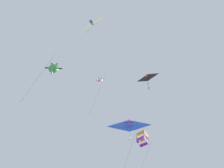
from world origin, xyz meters
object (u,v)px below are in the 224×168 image
at_px(kite_fish_far_centre, 53,69).
at_px(kite_delta_mid_left, 129,125).
at_px(kite_delta_near_right, 148,77).
at_px(kite_delta_upper_right, 93,23).
at_px(kite_fish_highest, 100,80).
at_px(kite_box_near_left, 142,139).

xyz_separation_m(kite_fish_far_centre, kite_delta_mid_left, (6.48, -5.92, -2.07)).
bearing_deg(kite_delta_mid_left, kite_fish_far_centre, 40.45).
xyz_separation_m(kite_fish_far_centre, kite_delta_near_right, (7.78, -8.18, 6.33)).
distance_m(kite_fish_far_centre, kite_delta_upper_right, 12.16).
relative_size(kite_fish_highest, kite_box_near_left, 1.34).
bearing_deg(kite_box_near_left, kite_fish_far_centre, 82.19).
bearing_deg(kite_box_near_left, kite_fish_highest, 54.77).
height_order(kite_fish_far_centre, kite_box_near_left, kite_fish_far_centre).
bearing_deg(kite_box_near_left, kite_delta_mid_left, 103.10).
bearing_deg(kite_fish_highest, kite_delta_near_right, -174.67).
xyz_separation_m(kite_delta_upper_right, kite_box_near_left, (8.12, -4.17, -11.79)).
bearing_deg(kite_fish_far_centre, kite_delta_near_right, -150.54).
distance_m(kite_delta_upper_right, kite_fish_highest, 6.84).
xyz_separation_m(kite_fish_highest, kite_delta_near_right, (-0.45, -5.71, -1.33)).
bearing_deg(kite_delta_upper_right, kite_fish_highest, -64.42).
distance_m(kite_fish_highest, kite_delta_near_right, 5.88).
relative_size(kite_fish_far_centre, kite_delta_mid_left, 0.78).
bearing_deg(kite_delta_near_right, kite_fish_far_centre, 59.51).
bearing_deg(kite_fish_far_centre, kite_delta_mid_left, -146.49).
bearing_deg(kite_fish_far_centre, kite_delta_upper_right, -148.87).
xyz_separation_m(kite_delta_upper_right, kite_fish_highest, (5.60, 0.13, -3.92)).
bearing_deg(kite_delta_upper_right, kite_fish_far_centre, 69.43).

